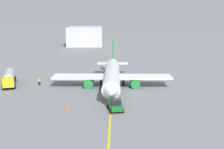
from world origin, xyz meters
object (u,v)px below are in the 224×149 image
object	(u,v)px
airplane	(112,76)
fuel_tanker	(9,78)
refueling_worker	(39,82)
safety_cone_nose	(67,109)
pushback_tug	(115,105)

from	to	relation	value
airplane	fuel_tanker	bearing A→B (deg)	-79.20
refueling_worker	airplane	bearing A→B (deg)	99.42
fuel_tanker	airplane	bearing A→B (deg)	100.80
fuel_tanker	safety_cone_nose	world-z (taller)	fuel_tanker
fuel_tanker	refueling_worker	world-z (taller)	fuel_tanker
airplane	safety_cone_nose	distance (m)	17.81
pushback_tug	fuel_tanker	bearing A→B (deg)	-110.73
refueling_worker	safety_cone_nose	size ratio (longest dim) A/B	2.84
fuel_tanker	pushback_tug	world-z (taller)	fuel_tanker
refueling_worker	safety_cone_nose	bearing A→B (deg)	43.00
fuel_tanker	pushback_tug	size ratio (longest dim) A/B	2.59
airplane	refueling_worker	world-z (taller)	airplane
fuel_tanker	safety_cone_nose	xyz separation A→B (m)	(12.85, 20.41, -1.43)
airplane	pushback_tug	world-z (taller)	airplane
safety_cone_nose	airplane	bearing A→B (deg)	169.41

